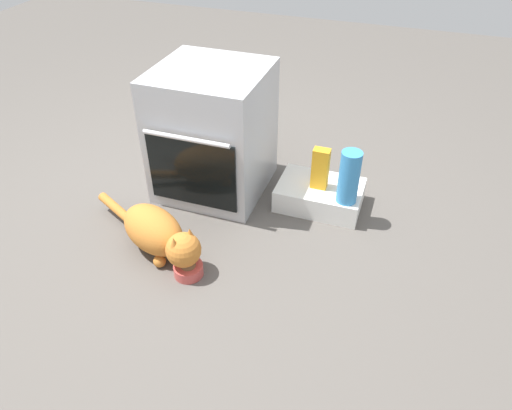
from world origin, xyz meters
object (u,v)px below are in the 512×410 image
at_px(food_bowl, 188,269).
at_px(juice_carton, 320,169).
at_px(pantry_cabinet, 320,195).
at_px(cat, 158,233).
at_px(water_bottle, 349,177).
at_px(oven, 213,132).

distance_m(food_bowl, juice_carton, 0.90).
relative_size(pantry_cabinet, cat, 0.62).
height_order(food_bowl, cat, cat).
height_order(juice_carton, water_bottle, water_bottle).
relative_size(cat, water_bottle, 2.54).
bearing_deg(water_bottle, cat, -145.49).
bearing_deg(oven, cat, -92.65).
bearing_deg(cat, food_bowl, 0.00).
relative_size(pantry_cabinet, water_bottle, 1.58).
bearing_deg(oven, water_bottle, -5.50).
distance_m(cat, water_bottle, 1.02).
bearing_deg(cat, water_bottle, 59.40).
bearing_deg(oven, pantry_cabinet, 1.56).
distance_m(oven, water_bottle, 0.81).
bearing_deg(cat, juice_carton, 69.32).
bearing_deg(pantry_cabinet, oven, -178.44).
height_order(cat, water_bottle, water_bottle).
distance_m(juice_carton, water_bottle, 0.19).
distance_m(oven, pantry_cabinet, 0.71).
distance_m(oven, cat, 0.69).
bearing_deg(juice_carton, oven, -179.95).
xyz_separation_m(pantry_cabinet, cat, (-0.67, -0.66, 0.06)).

